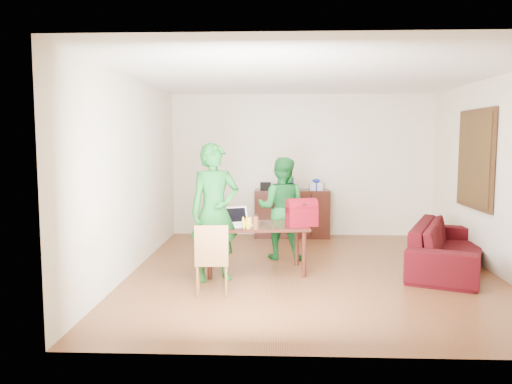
{
  "coord_description": "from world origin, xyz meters",
  "views": [
    {
      "loc": [
        -0.5,
        -6.84,
        1.84
      ],
      "look_at": [
        -0.78,
        0.17,
        1.1
      ],
      "focal_mm": 35.0,
      "sensor_mm": 36.0,
      "label": 1
    }
  ],
  "objects_px": {
    "table": "(255,230)",
    "sofa": "(448,246)",
    "bottle": "(256,222)",
    "red_bag": "(302,215)",
    "laptop": "(239,222)",
    "chair": "(212,273)",
    "person_far": "(282,208)",
    "person_near": "(215,212)"
  },
  "relations": [
    {
      "from": "person_near",
      "to": "sofa",
      "type": "bearing_deg",
      "value": -10.77
    },
    {
      "from": "chair",
      "to": "laptop",
      "type": "relative_size",
      "value": 2.07
    },
    {
      "from": "chair",
      "to": "sofa",
      "type": "height_order",
      "value": "chair"
    },
    {
      "from": "table",
      "to": "laptop",
      "type": "distance_m",
      "value": 0.27
    },
    {
      "from": "chair",
      "to": "red_bag",
      "type": "height_order",
      "value": "red_bag"
    },
    {
      "from": "bottle",
      "to": "table",
      "type": "bearing_deg",
      "value": 93.13
    },
    {
      "from": "sofa",
      "to": "person_far",
      "type": "bearing_deg",
      "value": 99.54
    },
    {
      "from": "table",
      "to": "chair",
      "type": "distance_m",
      "value": 1.18
    },
    {
      "from": "chair",
      "to": "person_near",
      "type": "xyz_separation_m",
      "value": [
        -0.04,
        0.63,
        0.65
      ]
    },
    {
      "from": "bottle",
      "to": "sofa",
      "type": "xyz_separation_m",
      "value": [
        2.71,
        0.65,
        -0.44
      ]
    },
    {
      "from": "bottle",
      "to": "red_bag",
      "type": "xyz_separation_m",
      "value": [
        0.61,
        0.33,
        0.05
      ]
    },
    {
      "from": "chair",
      "to": "person_far",
      "type": "xyz_separation_m",
      "value": [
        0.84,
        1.85,
        0.54
      ]
    },
    {
      "from": "laptop",
      "to": "chair",
      "type": "bearing_deg",
      "value": -128.66
    },
    {
      "from": "red_bag",
      "to": "person_near",
      "type": "bearing_deg",
      "value": -179.62
    },
    {
      "from": "red_bag",
      "to": "table",
      "type": "bearing_deg",
      "value": 158.12
    },
    {
      "from": "person_far",
      "to": "red_bag",
      "type": "relative_size",
      "value": 3.89
    },
    {
      "from": "table",
      "to": "sofa",
      "type": "relative_size",
      "value": 0.67
    },
    {
      "from": "laptop",
      "to": "red_bag",
      "type": "distance_m",
      "value": 0.86
    },
    {
      "from": "person_near",
      "to": "sofa",
      "type": "height_order",
      "value": "person_near"
    },
    {
      "from": "red_bag",
      "to": "sofa",
      "type": "height_order",
      "value": "red_bag"
    },
    {
      "from": "person_far",
      "to": "bottle",
      "type": "relative_size",
      "value": 7.8
    },
    {
      "from": "table",
      "to": "sofa",
      "type": "height_order",
      "value": "table"
    },
    {
      "from": "sofa",
      "to": "person_near",
      "type": "bearing_deg",
      "value": 124.39
    },
    {
      "from": "person_far",
      "to": "laptop",
      "type": "bearing_deg",
      "value": 67.48
    },
    {
      "from": "person_near",
      "to": "person_far",
      "type": "height_order",
      "value": "person_near"
    },
    {
      "from": "person_near",
      "to": "person_far",
      "type": "xyz_separation_m",
      "value": [
        0.89,
        1.22,
        -0.11
      ]
    },
    {
      "from": "chair",
      "to": "person_far",
      "type": "relative_size",
      "value": 0.55
    },
    {
      "from": "bottle",
      "to": "red_bag",
      "type": "bearing_deg",
      "value": 28.16
    },
    {
      "from": "red_bag",
      "to": "sofa",
      "type": "bearing_deg",
      "value": -7.23
    },
    {
      "from": "person_near",
      "to": "red_bag",
      "type": "relative_size",
      "value": 4.45
    },
    {
      "from": "table",
      "to": "person_near",
      "type": "bearing_deg",
      "value": -148.55
    },
    {
      "from": "table",
      "to": "red_bag",
      "type": "height_order",
      "value": "red_bag"
    },
    {
      "from": "person_near",
      "to": "laptop",
      "type": "xyz_separation_m",
      "value": [
        0.3,
        0.31,
        -0.19
      ]
    },
    {
      "from": "table",
      "to": "red_bag",
      "type": "xyz_separation_m",
      "value": [
        0.63,
        -0.07,
        0.23
      ]
    },
    {
      "from": "person_far",
      "to": "bottle",
      "type": "xyz_separation_m",
      "value": [
        -0.35,
        -1.21,
        -0.02
      ]
    },
    {
      "from": "person_far",
      "to": "chair",
      "type": "bearing_deg",
      "value": 75.8
    },
    {
      "from": "bottle",
      "to": "red_bag",
      "type": "relative_size",
      "value": 0.5
    },
    {
      "from": "person_far",
      "to": "red_bag",
      "type": "bearing_deg",
      "value": 116.94
    },
    {
      "from": "table",
      "to": "person_far",
      "type": "relative_size",
      "value": 0.96
    },
    {
      "from": "chair",
      "to": "laptop",
      "type": "bearing_deg",
      "value": 69.56
    },
    {
      "from": "red_bag",
      "to": "person_far",
      "type": "bearing_deg",
      "value": 90.68
    },
    {
      "from": "person_far",
      "to": "red_bag",
      "type": "height_order",
      "value": "person_far"
    }
  ]
}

